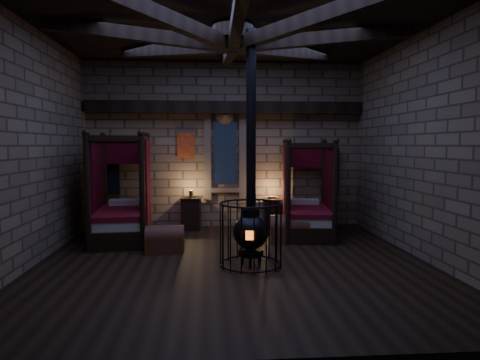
{
  "coord_description": "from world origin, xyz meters",
  "views": [
    {
      "loc": [
        -0.45,
        -7.53,
        2.12
      ],
      "look_at": [
        0.17,
        0.6,
        1.44
      ],
      "focal_mm": 32.0,
      "sensor_mm": 36.0,
      "label": 1
    }
  ],
  "objects": [
    {
      "name": "room",
      "position": [
        -0.0,
        0.09,
        3.74
      ],
      "size": [
        7.02,
        7.02,
        4.29
      ],
      "color": "black",
      "rests_on": "ground"
    },
    {
      "name": "bed_left",
      "position": [
        -2.37,
        2.12,
        0.57
      ],
      "size": [
        1.34,
        2.29,
        2.3
      ],
      "rotation": [
        0.0,
        0.0,
        0.08
      ],
      "color": "black",
      "rests_on": "ground"
    },
    {
      "name": "bed_right",
      "position": [
        1.88,
        2.3,
        0.53
      ],
      "size": [
        1.37,
        2.19,
        2.15
      ],
      "rotation": [
        0.0,
        0.0,
        -0.15
      ],
      "color": "black",
      "rests_on": "ground"
    },
    {
      "name": "trunk_left",
      "position": [
        -1.3,
        0.87,
        0.24
      ],
      "size": [
        0.74,
        0.47,
        0.54
      ],
      "rotation": [
        0.0,
        0.0,
        0.0
      ],
      "color": "#5C2F1D",
      "rests_on": "ground"
    },
    {
      "name": "trunk_right",
      "position": [
        1.32,
        1.54,
        0.27
      ],
      "size": [
        0.87,
        0.6,
        0.6
      ],
      "rotation": [
        0.0,
        0.0,
        -0.09
      ],
      "color": "#5C2F1D",
      "rests_on": "ground"
    },
    {
      "name": "nightstand_left",
      "position": [
        -0.86,
        3.09,
        0.42
      ],
      "size": [
        0.55,
        0.53,
        0.99
      ],
      "rotation": [
        0.0,
        0.0,
        -0.09
      ],
      "color": "black",
      "rests_on": "ground"
    },
    {
      "name": "nightstand_right",
      "position": [
        1.17,
        3.13,
        0.38
      ],
      "size": [
        0.47,
        0.45,
        0.82
      ],
      "rotation": [
        0.0,
        0.0,
        -0.01
      ],
      "color": "black",
      "rests_on": "ground"
    },
    {
      "name": "stove",
      "position": [
        0.29,
        -0.24,
        0.66
      ],
      "size": [
        1.09,
        1.09,
        4.05
      ],
      "rotation": [
        0.0,
        0.0,
        -0.14
      ],
      "color": "black",
      "rests_on": "ground"
    }
  ]
}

